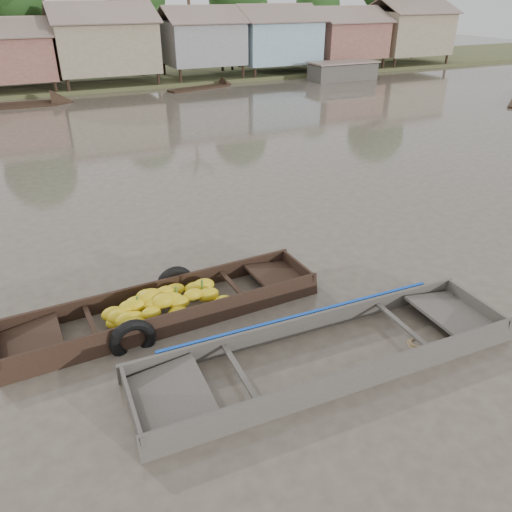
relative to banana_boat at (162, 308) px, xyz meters
name	(u,v)px	position (x,y,z in m)	size (l,w,h in m)	color
ground	(250,308)	(1.77, -0.49, -0.20)	(120.00, 120.00, 0.00)	#4B423A
riverbank	(105,36)	(4.80, 31.38, 2.87)	(120.00, 12.47, 10.22)	#384723
banana_boat	(162,308)	(0.00, 0.00, 0.00)	(6.54, 1.87, 0.91)	black
viewer_boat	(326,357)	(2.35, -2.60, -0.15)	(7.24, 2.07, 0.58)	#3F3B35
distant_boats	(256,86)	(12.98, 23.26, 0.08)	(47.09, 15.55, 1.38)	black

